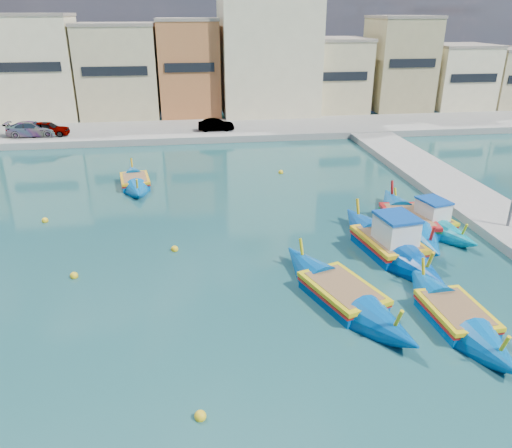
{
  "coord_description": "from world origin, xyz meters",
  "views": [
    {
      "loc": [
        0.88,
        -16.17,
        11.0
      ],
      "look_at": [
        4.0,
        6.0,
        1.4
      ],
      "focal_mm": 35.0,
      "sensor_mm": 36.0,
      "label": 1
    }
  ],
  "objects_px": {
    "luzzu_turquoise_cabin": "(426,220)",
    "luzzu_cyan_mid": "(408,223)",
    "church_block": "(267,37)",
    "luzzu_blue_south": "(342,295)",
    "luzzu_blue_cabin": "(388,245)",
    "luzzu_cyan_south": "(456,317)",
    "luzzu_green": "(135,183)"
  },
  "relations": [
    {
      "from": "luzzu_cyan_mid",
      "to": "luzzu_blue_south",
      "type": "height_order",
      "value": "luzzu_cyan_mid"
    },
    {
      "from": "luzzu_blue_cabin",
      "to": "luzzu_blue_south",
      "type": "bearing_deg",
      "value": -131.56
    },
    {
      "from": "luzzu_blue_cabin",
      "to": "luzzu_cyan_mid",
      "type": "xyz_separation_m",
      "value": [
        2.22,
        2.73,
        -0.11
      ]
    },
    {
      "from": "luzzu_green",
      "to": "luzzu_cyan_south",
      "type": "relative_size",
      "value": 0.93
    },
    {
      "from": "luzzu_cyan_south",
      "to": "luzzu_blue_south",
      "type": "bearing_deg",
      "value": 151.2
    },
    {
      "from": "luzzu_turquoise_cabin",
      "to": "luzzu_cyan_mid",
      "type": "relative_size",
      "value": 0.86
    },
    {
      "from": "luzzu_turquoise_cabin",
      "to": "luzzu_blue_cabin",
      "type": "height_order",
      "value": "luzzu_blue_cabin"
    },
    {
      "from": "luzzu_green",
      "to": "luzzu_blue_south",
      "type": "bearing_deg",
      "value": -59.27
    },
    {
      "from": "luzzu_cyan_mid",
      "to": "luzzu_green",
      "type": "height_order",
      "value": "luzzu_cyan_mid"
    },
    {
      "from": "church_block",
      "to": "luzzu_blue_south",
      "type": "relative_size",
      "value": 2.08
    },
    {
      "from": "church_block",
      "to": "luzzu_cyan_mid",
      "type": "relative_size",
      "value": 1.99
    },
    {
      "from": "luzzu_blue_cabin",
      "to": "luzzu_green",
      "type": "bearing_deg",
      "value": 137.44
    },
    {
      "from": "luzzu_cyan_mid",
      "to": "luzzu_cyan_south",
      "type": "bearing_deg",
      "value": -102.58
    },
    {
      "from": "church_block",
      "to": "luzzu_cyan_mid",
      "type": "bearing_deg",
      "value": -85.35
    },
    {
      "from": "luzzu_cyan_mid",
      "to": "luzzu_cyan_south",
      "type": "height_order",
      "value": "luzzu_cyan_mid"
    },
    {
      "from": "church_block",
      "to": "luzzu_green",
      "type": "xyz_separation_m",
      "value": [
        -12.77,
        -23.06,
        -8.17
      ]
    },
    {
      "from": "luzzu_turquoise_cabin",
      "to": "luzzu_cyan_mid",
      "type": "xyz_separation_m",
      "value": [
        -1.11,
        -0.17,
        -0.02
      ]
    },
    {
      "from": "luzzu_green",
      "to": "luzzu_blue_south",
      "type": "distance_m",
      "value": 18.8
    },
    {
      "from": "church_block",
      "to": "luzzu_turquoise_cabin",
      "type": "height_order",
      "value": "church_block"
    },
    {
      "from": "church_block",
      "to": "luzzu_blue_south",
      "type": "distance_m",
      "value": 40.18
    },
    {
      "from": "luzzu_turquoise_cabin",
      "to": "luzzu_green",
      "type": "xyz_separation_m",
      "value": [
        -16.52,
        9.21,
        -0.08
      ]
    },
    {
      "from": "luzzu_blue_south",
      "to": "luzzu_cyan_south",
      "type": "height_order",
      "value": "luzzu_blue_south"
    },
    {
      "from": "luzzu_blue_south",
      "to": "luzzu_cyan_south",
      "type": "distance_m",
      "value": 4.37
    },
    {
      "from": "luzzu_blue_cabin",
      "to": "luzzu_cyan_mid",
      "type": "relative_size",
      "value": 0.98
    },
    {
      "from": "luzzu_turquoise_cabin",
      "to": "luzzu_cyan_south",
      "type": "xyz_separation_m",
      "value": [
        -3.09,
        -9.05,
        -0.06
      ]
    },
    {
      "from": "luzzu_cyan_mid",
      "to": "luzzu_blue_south",
      "type": "distance_m",
      "value": 8.92
    },
    {
      "from": "church_block",
      "to": "luzzu_cyan_south",
      "type": "bearing_deg",
      "value": -89.08
    },
    {
      "from": "luzzu_cyan_south",
      "to": "luzzu_green",
      "type": "bearing_deg",
      "value": 126.34
    },
    {
      "from": "luzzu_blue_cabin",
      "to": "luzzu_cyan_mid",
      "type": "distance_m",
      "value": 3.52
    },
    {
      "from": "luzzu_turquoise_cabin",
      "to": "church_block",
      "type": "bearing_deg",
      "value": 96.64
    },
    {
      "from": "luzzu_blue_cabin",
      "to": "luzzu_green",
      "type": "distance_m",
      "value": 17.91
    },
    {
      "from": "church_block",
      "to": "luzzu_blue_cabin",
      "type": "bearing_deg",
      "value": -89.32
    }
  ]
}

